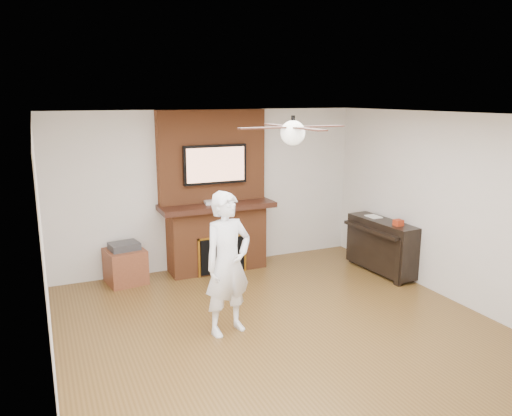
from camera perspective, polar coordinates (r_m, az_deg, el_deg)
name	(u,v)px	position (r m, az deg, el deg)	size (l,w,h in m)	color
room_shell	(291,231)	(5.48, 4.05, -2.67)	(5.36, 5.86, 2.86)	brown
fireplace	(215,208)	(7.82, -4.71, 0.05)	(1.78, 0.64, 2.50)	brown
tv	(215,164)	(7.66, -4.69, 4.99)	(1.00, 0.08, 0.60)	black
ceiling_fan	(293,132)	(5.30, 4.24, 8.68)	(1.21, 1.21, 0.31)	black
person	(228,264)	(5.72, -3.25, -6.37)	(0.61, 0.41, 1.67)	white
side_table	(125,264)	(7.62, -14.71, -6.25)	(0.61, 0.61, 0.61)	brown
piano	(382,245)	(7.99, 14.17, -4.08)	(0.55, 1.30, 0.92)	black
cable_box	(215,202)	(7.70, -4.66, 0.68)	(0.33, 0.19, 0.05)	silver
candle_orange	(216,268)	(7.89, -4.54, -6.84)	(0.06, 0.06, 0.13)	red
candle_green	(221,268)	(7.93, -4.01, -6.87)	(0.06, 0.06, 0.10)	#4F8535
candle_cream	(225,269)	(7.87, -3.51, -6.96)	(0.08, 0.08, 0.11)	#EFE6BE
candle_blue	(236,267)	(8.01, -2.34, -6.73)	(0.06, 0.06, 0.07)	#3A5FAF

